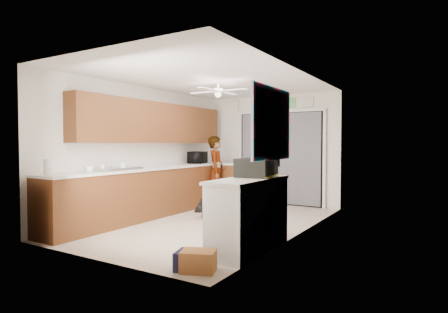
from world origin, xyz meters
The scene contains 40 objects.
floor centered at (0.00, 0.00, 0.00)m, with size 5.00×5.00×0.00m, color beige.
ceiling centered at (0.00, 0.00, 2.50)m, with size 5.00×5.00×0.00m, color white.
wall_back centered at (0.00, 2.50, 1.25)m, with size 3.20×3.20×0.00m, color white.
wall_front centered at (0.00, -2.50, 1.25)m, with size 3.20×3.20×0.00m, color white.
wall_left centered at (-1.60, 0.00, 1.25)m, with size 5.00×5.00×0.00m, color white.
wall_right centered at (1.60, 0.00, 1.25)m, with size 5.00×5.00×0.00m, color white.
left_base_cabinets centered at (-1.30, 0.00, 0.45)m, with size 0.60×4.80×0.90m, color brown.
left_countertop centered at (-1.29, 0.00, 0.92)m, with size 0.62×4.80×0.04m, color white.
upper_cabinets centered at (-1.44, 0.20, 1.80)m, with size 0.32×4.00×0.80m, color brown.
sink_basin centered at (-1.29, -1.00, 0.95)m, with size 0.50×0.76×0.06m, color silver.
faucet centered at (-1.48, -1.00, 1.05)m, with size 0.03×0.03×0.22m, color silver.
peninsula_base centered at (-0.50, 2.00, 0.45)m, with size 1.00×0.60×0.90m, color brown.
peninsula_top centered at (-0.50, 2.00, 0.92)m, with size 1.04×0.64×0.04m, color white.
back_opening_recess centered at (0.25, 2.47, 1.05)m, with size 2.00×0.06×2.10m, color black.
curtain_panel centered at (0.25, 2.43, 1.05)m, with size 1.90×0.03×2.05m, color slate.
door_trim_left centered at (-0.77, 2.44, 1.05)m, with size 0.06×0.04×2.10m, color white.
door_trim_right centered at (1.27, 2.44, 1.05)m, with size 0.06×0.04×2.10m, color white.
door_trim_head centered at (0.25, 2.44, 2.12)m, with size 2.10×0.04×0.06m, color white.
header_frame_1 centered at (-0.25, 2.47, 2.30)m, with size 0.22×0.02×0.22m, color #4AB2C5.
header_frame_2 centered at (0.10, 2.47, 2.30)m, with size 0.22×0.02×0.22m, color #C44952.
header_frame_3 centered at (0.50, 2.47, 2.30)m, with size 0.22×0.02×0.22m, color #6AB265.
header_frame_4 centered at (0.90, 2.47, 2.30)m, with size 0.22×0.02×0.22m, color beige.
route66_sign centered at (-0.95, 2.47, 2.30)m, with size 0.22×0.02×0.26m, color silver.
right_counter_base centered at (1.35, -1.20, 0.45)m, with size 0.50×1.40×0.90m, color white.
right_counter_top centered at (1.34, -1.20, 0.92)m, with size 0.54×1.44×0.04m, color white.
abstract_painting centered at (1.58, -1.00, 1.65)m, with size 0.03×1.15×0.95m, color #E25398.
ceiling_fan centered at (0.00, 0.20, 2.32)m, with size 1.14×1.14×0.24m, color white.
microwave centered at (-1.31, 1.41, 1.07)m, with size 0.49×0.33×0.27m, color black.
cup centered at (-1.22, -1.63, 0.99)m, with size 0.13×0.13×0.10m, color white.
jar_a centered at (-1.10, -1.04, 1.01)m, with size 0.10×0.10×0.13m, color silver.
jar_b centered at (-1.27, -1.32, 1.00)m, with size 0.07×0.07×0.11m, color silver.
paper_towel_roll centered at (-1.34, -2.25, 1.05)m, with size 0.10×0.10×0.23m, color white.
suitcase centered at (1.32, -0.93, 1.06)m, with size 0.44×0.58×0.25m, color black.
suitcase_rim centered at (1.32, -0.93, 0.95)m, with size 0.44×0.58×0.02m, color yellow.
suitcase_lid centered at (1.32, -0.64, 1.31)m, with size 0.42×0.03×0.50m, color black.
cardboard_box centered at (1.25, -2.20, 0.11)m, with size 0.37×0.28×0.23m, color #B96E3A.
navy_crate centered at (1.16, -2.20, 0.10)m, with size 0.34×0.28×0.21m, color black.
cabinet_door_panel centered at (0.40, 0.71, 0.26)m, with size 0.34×0.03×0.51m, color brown.
man centered at (-0.90, 1.55, 0.78)m, with size 0.56×0.37×1.55m, color white.
dog centered at (-0.29, 0.39, 0.21)m, with size 0.22×0.52×0.41m, color black.
Camera 1 is at (3.57, -5.49, 1.39)m, focal length 30.00 mm.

